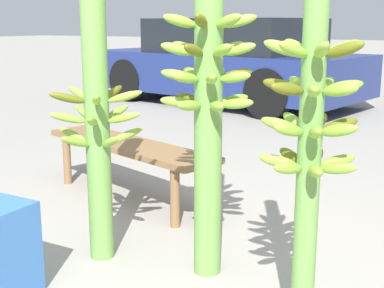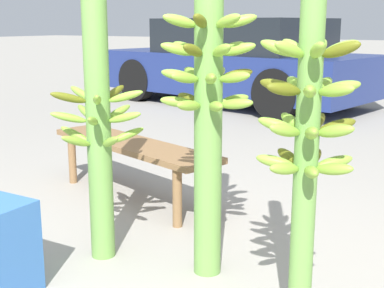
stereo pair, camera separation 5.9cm
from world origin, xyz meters
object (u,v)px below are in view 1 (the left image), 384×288
Objects in this scene: banana_stalk_right at (310,132)px; parked_car at (227,62)px; banana_stalk_center at (208,97)px; market_bench at (128,151)px; banana_stalk_left at (97,127)px.

banana_stalk_right is 0.34× the size of parked_car.
banana_stalk_right is (0.60, -0.33, -0.05)m from banana_stalk_center.
market_bench is (-1.63, 1.08, -0.49)m from banana_stalk_right.
banana_stalk_left is 0.89× the size of market_bench.
banana_stalk_right reaches higher than parked_car.
banana_stalk_center is 1.06× the size of market_bench.
parked_car is at bearing 124.43° from market_bench.
market_bench is (-1.03, 0.75, -0.54)m from banana_stalk_center.
banana_stalk_center reaches higher than parked_car.
banana_stalk_right is at bearing -9.80° from banana_stalk_left.
parked_car is at bearing 118.38° from banana_stalk_right.
banana_stalk_left is at bearing -45.69° from market_bench.
banana_stalk_right is at bearing -28.31° from banana_stalk_center.
banana_stalk_center reaches higher than market_bench.
banana_stalk_left is at bearing 170.20° from banana_stalk_right.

